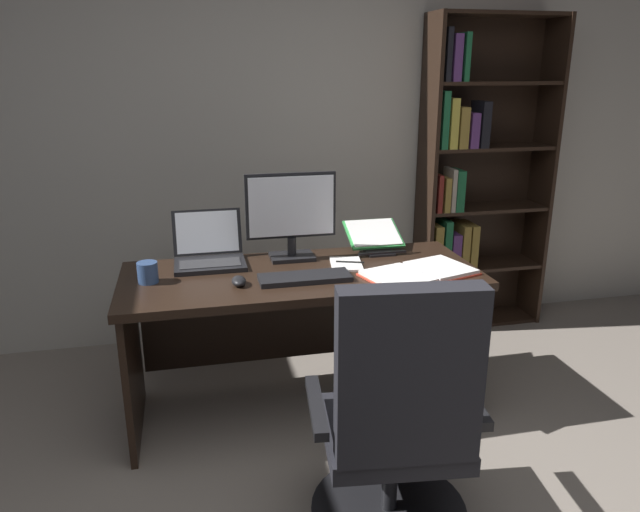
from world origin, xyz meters
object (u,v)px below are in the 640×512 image
Objects in this scene: bookshelf at (470,186)px; laptop at (209,253)px; desk at (299,305)px; open_binder at (419,273)px; office_chair at (398,434)px; coffee_mug at (148,272)px; monitor at (291,216)px; notepad at (346,264)px; pen at (350,262)px; computer_mouse at (239,281)px; reading_stand_with_book at (374,236)px; keyboard at (305,278)px.

bookshelf is 1.81m from laptop.
desk is 4.94× the size of laptop.
laptop reaches higher than open_binder.
laptop reaches higher than desk.
office_chair is 1.32m from coffee_mug.
monitor reaches higher than notepad.
coffee_mug reaches higher than notepad.
monitor is 0.36m from notepad.
pen is 0.96m from coffee_mug.
computer_mouse is (-0.47, 0.80, 0.33)m from office_chair.
desk is at bearing -155.04° from reading_stand_with_book.
monitor is at bearing -0.95° from laptop.
reading_stand_with_book is 1.37× the size of notepad.
keyboard and open_binder have the same top height.
reading_stand_with_book is 2.06× the size of pen.
monitor is (-0.17, 1.14, 0.53)m from office_chair.
reading_stand_with_book is 0.33m from notepad.
pen is (-0.20, -0.23, -0.05)m from reading_stand_with_book.
desk is 0.42m from computer_mouse.
keyboard is 3.00× the size of pen.
office_chair is 7.35× the size of pen.
laptop is at bearing 140.76° from open_binder.
notepad is (0.07, 0.97, 0.31)m from office_chair.
notepad is 2.20× the size of coffee_mug.
computer_mouse is at bearing -162.56° from notepad.
office_chair reaches higher than laptop.
open_binder is at bearing -22.47° from laptop.
coffee_mug reaches higher than keyboard.
pen is at bearing 91.43° from office_chair.
monitor is at bearing -171.58° from reading_stand_with_book.
open_binder is at bearing -36.87° from notepad.
open_binder is at bearing 70.91° from office_chair.
monitor reaches higher than coffee_mug.
monitor is at bearing 92.57° from desk.
coffee_mug is at bearing -177.38° from notepad.
bookshelf reaches higher than notepad.
coffee_mug is at bearing 155.04° from open_binder.
reading_stand_with_book is 1.19m from coffee_mug.
laptop is 1.03m from open_binder.
monitor is at bearing 90.00° from keyboard.
office_chair reaches higher than coffee_mug.
reading_stand_with_book is (0.46, 0.07, -0.15)m from monitor.
monitor reaches higher than desk.
computer_mouse is at bearing -152.04° from reading_stand_with_book.
laptop reaches higher than computer_mouse.
monitor is at bearing 48.19° from computer_mouse.
office_chair is 10.77× the size of coffee_mug.
reading_stand_with_book is at bearing 8.42° from monitor.
notepad is at bearing 92.60° from office_chair.
desk is at bearing 175.09° from pen.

